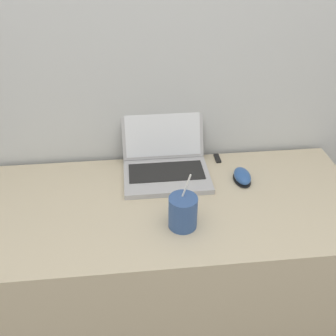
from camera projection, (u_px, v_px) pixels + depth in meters
The scene contains 6 objects.
wall_back at pixel (156, 36), 1.38m from camera, with size 7.00×0.04×2.50m.
desk at pixel (166, 277), 1.58m from camera, with size 1.40×0.60×0.77m.
laptop at pixel (165, 160), 1.51m from camera, with size 0.32×0.32×0.22m.
drink_cup at pixel (183, 212), 1.24m from camera, with size 0.09×0.09×0.19m.
computer_mouse at pixel (242, 176), 1.47m from camera, with size 0.06×0.11×0.04m.
usb_stick at pixel (217, 158), 1.60m from camera, with size 0.02×0.06×0.01m.
Camera 1 is at (-0.11, -0.76, 1.64)m, focal length 42.00 mm.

